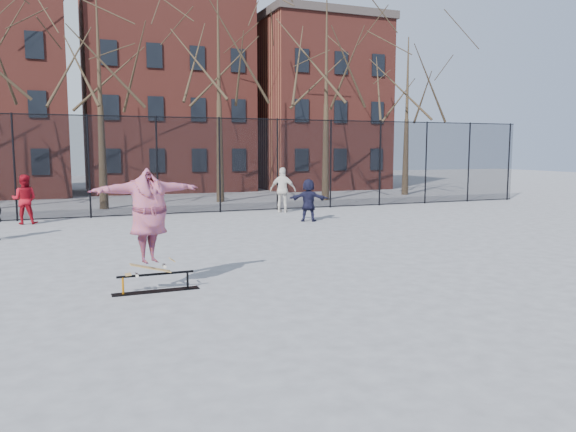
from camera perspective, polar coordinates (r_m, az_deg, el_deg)
name	(u,v)px	position (r m, az deg, el deg)	size (l,w,h in m)	color
ground	(331,282)	(11.53, 4.41, -6.66)	(100.00, 100.00, 0.00)	slate
skate_rail	(156,284)	(10.97, -13.26, -6.77)	(1.63, 0.25, 0.36)	black
skateboard	(150,271)	(10.90, -13.80, -5.44)	(0.83, 0.20, 0.10)	#9E773F
skater	(149,222)	(10.74, -13.94, -0.56)	(2.18, 0.59, 1.77)	#40327D
bystander_red	(24,199)	(22.14, -25.21, 1.53)	(0.86, 0.67, 1.77)	maroon
bystander_white	(283,190)	(23.71, -0.52, 2.66)	(1.12, 0.47, 1.91)	silver
bystander_navy	(309,200)	(20.82, 2.10, 1.62)	(1.47, 0.47, 1.58)	#181931
fence	(191,164)	(23.58, -9.82, 5.21)	(34.03, 0.07, 4.00)	black
tree_row	(165,48)	(27.99, -12.42, 16.30)	(33.66, 7.46, 10.67)	black
rowhouses	(157,94)	(36.64, -13.21, 11.96)	(29.00, 7.00, 13.00)	maroon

